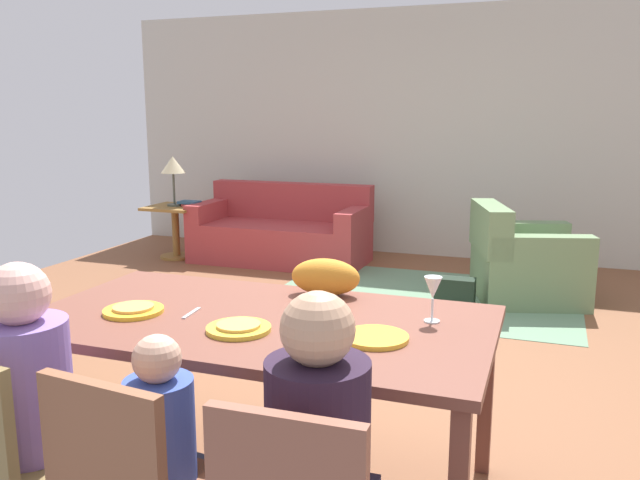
# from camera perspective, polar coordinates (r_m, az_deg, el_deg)

# --- Properties ---
(ground_plane) EXTENTS (7.08, 6.21, 0.02)m
(ground_plane) POSITION_cam_1_polar(r_m,az_deg,el_deg) (4.57, 1.05, -9.29)
(ground_plane) COLOR brown
(back_wall) EXTENTS (7.08, 0.10, 2.70)m
(back_wall) POSITION_cam_1_polar(r_m,az_deg,el_deg) (7.35, 9.04, 9.16)
(back_wall) COLOR beige
(back_wall) RESTS_ON ground_plane
(dining_table) EXTENTS (1.89, 1.01, 0.76)m
(dining_table) POSITION_cam_1_polar(r_m,az_deg,el_deg) (2.71, -5.39, -8.07)
(dining_table) COLOR brown
(dining_table) RESTS_ON ground_plane
(plate_near_man) EXTENTS (0.25, 0.25, 0.02)m
(plate_near_man) POSITION_cam_1_polar(r_m,az_deg,el_deg) (2.85, -16.04, -5.97)
(plate_near_man) COLOR yellow
(plate_near_man) RESTS_ON dining_table
(pizza_near_man) EXTENTS (0.17, 0.17, 0.01)m
(pizza_near_man) POSITION_cam_1_polar(r_m,az_deg,el_deg) (2.84, -16.06, -5.68)
(pizza_near_man) COLOR gold
(pizza_near_man) RESTS_ON plate_near_man
(plate_near_child) EXTENTS (0.25, 0.25, 0.02)m
(plate_near_child) POSITION_cam_1_polar(r_m,az_deg,el_deg) (2.54, -7.15, -7.72)
(plate_near_child) COLOR yellow
(plate_near_child) RESTS_ON dining_table
(pizza_near_child) EXTENTS (0.17, 0.17, 0.01)m
(pizza_near_child) POSITION_cam_1_polar(r_m,az_deg,el_deg) (2.53, -7.16, -7.40)
(pizza_near_child) COLOR gold
(pizza_near_child) RESTS_ON plate_near_child
(plate_near_woman) EXTENTS (0.25, 0.25, 0.02)m
(plate_near_woman) POSITION_cam_1_polar(r_m,az_deg,el_deg) (2.43, 4.85, -8.51)
(plate_near_woman) COLOR yellow
(plate_near_woman) RESTS_ON dining_table
(wine_glass) EXTENTS (0.07, 0.07, 0.19)m
(wine_glass) POSITION_cam_1_polar(r_m,az_deg,el_deg) (2.63, 9.87, -4.33)
(wine_glass) COLOR silver
(wine_glass) RESTS_ON dining_table
(fork) EXTENTS (0.03, 0.15, 0.01)m
(fork) POSITION_cam_1_polar(r_m,az_deg,el_deg) (2.78, -11.20, -6.30)
(fork) COLOR silver
(fork) RESTS_ON dining_table
(knife) EXTENTS (0.04, 0.17, 0.01)m
(knife) POSITION_cam_1_polar(r_m,az_deg,el_deg) (2.72, -1.25, -6.48)
(knife) COLOR silver
(knife) RESTS_ON dining_table
(person_man) EXTENTS (0.30, 0.41, 1.11)m
(person_man) POSITION_cam_1_polar(r_m,az_deg,el_deg) (2.53, -23.44, -14.94)
(person_man) COLOR #273242
(person_man) RESTS_ON ground_plane
(person_child) EXTENTS (0.22, 0.30, 0.92)m
(person_child) POSITION_cam_1_polar(r_m,az_deg,el_deg) (2.27, -13.07, -19.72)
(person_child) COLOR #374358
(person_child) RESTS_ON ground_plane
(cat) EXTENTS (0.33, 0.19, 0.17)m
(cat) POSITION_cam_1_polar(r_m,az_deg,el_deg) (2.98, 0.49, -3.26)
(cat) COLOR orange
(cat) RESTS_ON dining_table
(area_rug) EXTENTS (2.60, 1.80, 0.01)m
(area_rug) POSITION_cam_1_polar(r_m,az_deg,el_deg) (5.81, 9.15, -4.81)
(area_rug) COLOR slate
(area_rug) RESTS_ON ground_plane
(couch) EXTENTS (1.84, 0.86, 0.82)m
(couch) POSITION_cam_1_polar(r_m,az_deg,el_deg) (7.03, -3.35, 0.59)
(couch) COLOR #A53739
(couch) RESTS_ON ground_plane
(armchair) EXTENTS (1.07, 1.06, 0.82)m
(armchair) POSITION_cam_1_polar(r_m,az_deg,el_deg) (5.83, 17.33, -1.93)
(armchair) COLOR #6A875B
(armchair) RESTS_ON ground_plane
(side_table) EXTENTS (0.56, 0.56, 0.58)m
(side_table) POSITION_cam_1_polar(r_m,az_deg,el_deg) (7.32, -12.56, 1.37)
(side_table) COLOR olive
(side_table) RESTS_ON ground_plane
(table_lamp) EXTENTS (0.26, 0.26, 0.54)m
(table_lamp) POSITION_cam_1_polar(r_m,az_deg,el_deg) (7.24, -12.77, 6.30)
(table_lamp) COLOR #454C40
(table_lamp) RESTS_ON side_table
(book_lower) EXTENTS (0.22, 0.16, 0.03)m
(book_lower) POSITION_cam_1_polar(r_m,az_deg,el_deg) (7.22, -11.03, 3.04)
(book_lower) COLOR #A53735
(book_lower) RESTS_ON side_table
(book_upper) EXTENTS (0.22, 0.16, 0.03)m
(book_upper) POSITION_cam_1_polar(r_m,az_deg,el_deg) (7.23, -11.39, 3.26)
(book_upper) COLOR #305678
(book_upper) RESTS_ON book_lower
(handbag) EXTENTS (0.32, 0.16, 0.26)m
(handbag) POSITION_cam_1_polar(r_m,az_deg,el_deg) (5.44, 11.73, -4.61)
(handbag) COLOR black
(handbag) RESTS_ON ground_plane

